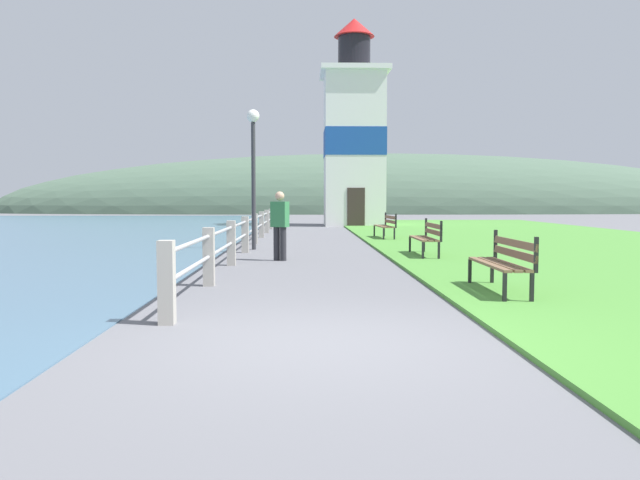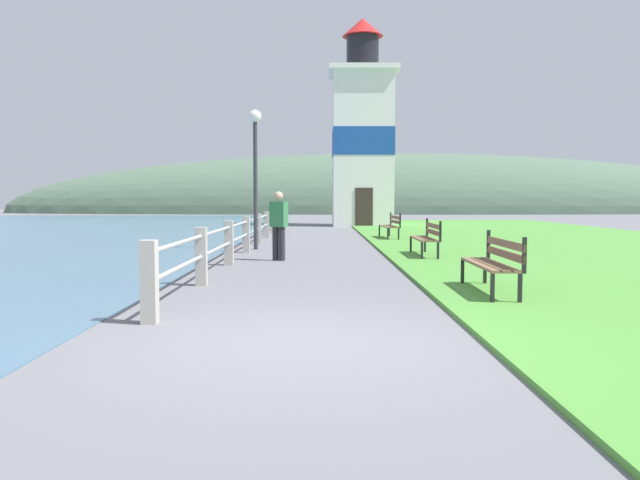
# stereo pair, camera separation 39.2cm
# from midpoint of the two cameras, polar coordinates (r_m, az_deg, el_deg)

# --- Properties ---
(ground_plane) EXTENTS (160.00, 160.00, 0.00)m
(ground_plane) POSITION_cam_midpoint_polar(r_m,az_deg,el_deg) (6.36, -0.38, -9.43)
(ground_plane) COLOR slate
(grass_verge) EXTENTS (12.00, 41.10, 0.06)m
(grass_verge) POSITION_cam_midpoint_polar(r_m,az_deg,el_deg) (21.43, 21.32, -0.26)
(grass_verge) COLOR #4C8E38
(grass_verge) RESTS_ON ground_plane
(seawall_railing) EXTENTS (0.18, 22.47, 0.98)m
(seawall_railing) POSITION_cam_midpoint_polar(r_m,az_deg,el_deg) (18.45, -5.70, 1.00)
(seawall_railing) COLOR #A8A399
(seawall_railing) RESTS_ON ground_plane
(park_bench_near) EXTENTS (0.50, 1.94, 0.94)m
(park_bench_near) POSITION_cam_midpoint_polar(r_m,az_deg,el_deg) (9.73, 16.67, -1.76)
(park_bench_near) COLOR brown
(park_bench_near) RESTS_ON ground_plane
(park_bench_midway) EXTENTS (0.49, 1.97, 0.94)m
(park_bench_midway) POSITION_cam_midpoint_polar(r_m,az_deg,el_deg) (15.58, 10.37, 0.38)
(park_bench_midway) COLOR brown
(park_bench_midway) RESTS_ON ground_plane
(park_bench_far) EXTENTS (0.59, 1.93, 0.94)m
(park_bench_far) POSITION_cam_midpoint_polar(r_m,az_deg,el_deg) (22.23, 6.89, 1.43)
(park_bench_far) COLOR brown
(park_bench_far) RESTS_ON ground_plane
(lighthouse) EXTENTS (3.57, 3.57, 10.92)m
(lighthouse) POSITION_cam_midpoint_polar(r_m,az_deg,el_deg) (33.66, 4.09, 9.33)
(lighthouse) COLOR white
(lighthouse) RESTS_ON ground_plane
(person_strolling) EXTENTS (0.45, 0.38, 1.62)m
(person_strolling) POSITION_cam_midpoint_polar(r_m,az_deg,el_deg) (14.62, -3.16, 1.54)
(person_strolling) COLOR #28282D
(person_strolling) RESTS_ON ground_plane
(lamp_post) EXTENTS (0.36, 0.36, 3.96)m
(lamp_post) POSITION_cam_midpoint_polar(r_m,az_deg,el_deg) (17.91, -5.44, 7.91)
(lamp_post) COLOR #333338
(lamp_post) RESTS_ON ground_plane
(distant_hillside) EXTENTS (80.00, 16.00, 12.00)m
(distant_hillside) POSITION_cam_midpoint_polar(r_m,az_deg,el_deg) (64.11, 7.02, 2.50)
(distant_hillside) COLOR #4C6651
(distant_hillside) RESTS_ON ground_plane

